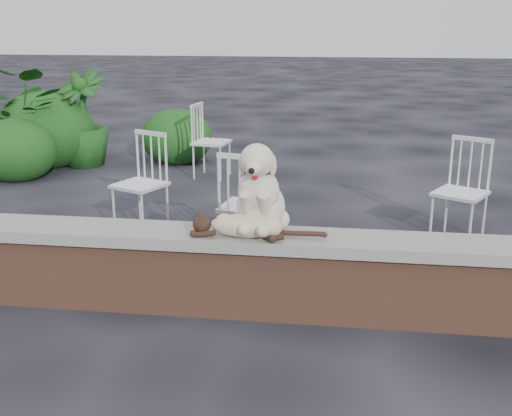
# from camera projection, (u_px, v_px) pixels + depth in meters

# --- Properties ---
(ground) EXTENTS (60.00, 60.00, 0.00)m
(ground) POSITION_uv_depth(u_px,v_px,m) (168.00, 306.00, 4.47)
(ground) COLOR black
(ground) RESTS_ON ground
(brick_wall) EXTENTS (6.00, 0.30, 0.50)m
(brick_wall) POSITION_uv_depth(u_px,v_px,m) (166.00, 274.00, 4.40)
(brick_wall) COLOR brown
(brick_wall) RESTS_ON ground
(capstone) EXTENTS (6.20, 0.40, 0.08)m
(capstone) POSITION_uv_depth(u_px,v_px,m) (164.00, 235.00, 4.31)
(capstone) COLOR slate
(capstone) RESTS_ON brick_wall
(dog) EXTENTS (0.45, 0.58, 0.64)m
(dog) POSITION_uv_depth(u_px,v_px,m) (261.00, 185.00, 4.19)
(dog) COLOR beige
(dog) RESTS_ON capstone
(cat) EXTENTS (1.07, 0.32, 0.18)m
(cat) POSITION_uv_depth(u_px,v_px,m) (246.00, 224.00, 4.13)
(cat) COLOR #BFAE88
(cat) RESTS_ON capstone
(chair_e) EXTENTS (0.64, 0.64, 0.94)m
(chair_e) POSITION_uv_depth(u_px,v_px,m) (211.00, 141.00, 7.98)
(chair_e) COLOR white
(chair_e) RESTS_ON ground
(chair_c) EXTENTS (0.64, 0.64, 0.94)m
(chair_c) POSITION_uv_depth(u_px,v_px,m) (247.00, 204.00, 5.27)
(chair_c) COLOR white
(chair_c) RESTS_ON ground
(chair_b) EXTENTS (0.74, 0.74, 0.94)m
(chair_b) POSITION_uv_depth(u_px,v_px,m) (139.00, 183.00, 5.94)
(chair_b) COLOR white
(chair_b) RESTS_ON ground
(chair_d) EXTENTS (0.77, 0.77, 0.94)m
(chair_d) POSITION_uv_depth(u_px,v_px,m) (460.00, 191.00, 5.66)
(chair_d) COLOR white
(chair_d) RESTS_ON ground
(potted_plant_a) EXTENTS (1.34, 1.19, 1.39)m
(potted_plant_a) POSITION_uv_depth(u_px,v_px,m) (27.00, 118.00, 8.31)
(potted_plant_a) COLOR #164212
(potted_plant_a) RESTS_ON ground
(potted_plant_b) EXTENTS (0.88, 0.88, 1.30)m
(potted_plant_b) POSITION_uv_depth(u_px,v_px,m) (82.00, 119.00, 8.55)
(potted_plant_b) COLOR #164212
(potted_plant_b) RESTS_ON ground
(shrubbery) EXTENTS (2.94, 2.15, 1.08)m
(shrubbery) POSITION_uv_depth(u_px,v_px,m) (69.00, 137.00, 8.50)
(shrubbery) COLOR #164212
(shrubbery) RESTS_ON ground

